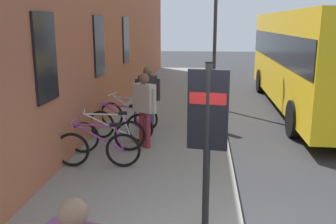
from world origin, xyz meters
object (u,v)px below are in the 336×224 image
(bicycle_far_end, at_px, (107,135))
(transit_info_sign, at_px, (208,121))
(pedestrian_by_facade, at_px, (144,103))
(street_lamp, at_px, (215,17))
(bicycle_end_of_row, at_px, (129,116))
(pedestrian_crossing_street, at_px, (148,92))
(bicycle_leaning_wall, at_px, (121,125))
(city_bus, at_px, (311,55))
(bicycle_mid_rack, at_px, (98,149))
(pedestrian_near_bus, at_px, (209,93))

(bicycle_far_end, xyz_separation_m, transit_info_sign, (-3.08, -2.23, 1.21))
(pedestrian_by_facade, bearing_deg, street_lamp, -19.12)
(bicycle_far_end, bearing_deg, bicycle_end_of_row, -3.40)
(bicycle_far_end, distance_m, pedestrian_by_facade, 1.14)
(pedestrian_crossing_street, bearing_deg, bicycle_end_of_row, 73.66)
(bicycle_leaning_wall, bearing_deg, pedestrian_by_facade, -125.64)
(bicycle_leaning_wall, bearing_deg, transit_info_sign, -151.96)
(transit_info_sign, distance_m, pedestrian_by_facade, 3.81)
(bicycle_end_of_row, height_order, transit_info_sign, transit_info_sign)
(bicycle_end_of_row, distance_m, city_bus, 6.81)
(bicycle_mid_rack, distance_m, city_bus, 8.63)
(bicycle_end_of_row, height_order, city_bus, city_bus)
(transit_info_sign, height_order, pedestrian_crossing_street, transit_info_sign)
(bicycle_leaning_wall, bearing_deg, bicycle_end_of_row, -0.22)
(bicycle_mid_rack, relative_size, bicycle_end_of_row, 1.03)
(pedestrian_crossing_street, height_order, street_lamp, street_lamp)
(bicycle_leaning_wall, bearing_deg, bicycle_mid_rack, 178.04)
(bicycle_leaning_wall, xyz_separation_m, pedestrian_near_bus, (1.68, -2.21, 0.53))
(city_bus, bearing_deg, bicycle_far_end, 132.67)
(pedestrian_near_bus, bearing_deg, bicycle_leaning_wall, 127.23)
(pedestrian_crossing_street, bearing_deg, bicycle_mid_rack, 166.50)
(pedestrian_crossing_street, relative_size, street_lamp, 0.34)
(transit_info_sign, bearing_deg, bicycle_leaning_wall, 28.04)
(transit_info_sign, bearing_deg, city_bus, -22.95)
(bicycle_leaning_wall, height_order, pedestrian_crossing_street, pedestrian_crossing_street)
(bicycle_end_of_row, relative_size, transit_info_sign, 0.72)
(pedestrian_near_bus, relative_size, street_lamp, 0.29)
(street_lamp, bearing_deg, pedestrian_by_facade, 160.88)
(bicycle_mid_rack, relative_size, transit_info_sign, 0.74)
(pedestrian_crossing_street, bearing_deg, city_bus, -54.74)
(bicycle_far_end, bearing_deg, transit_info_sign, -144.05)
(bicycle_leaning_wall, bearing_deg, street_lamp, -28.53)
(bicycle_leaning_wall, xyz_separation_m, pedestrian_by_facade, (-0.50, -0.70, 0.69))
(bicycle_far_end, bearing_deg, street_lamp, -25.22)
(pedestrian_by_facade, height_order, street_lamp, street_lamp)
(bicycle_mid_rack, xyz_separation_m, bicycle_end_of_row, (2.81, -0.07, 0.00))
(pedestrian_near_bus, xyz_separation_m, street_lamp, (2.73, -0.19, 2.16))
(street_lamp, bearing_deg, city_bus, -89.47)
(transit_info_sign, relative_size, pedestrian_crossing_street, 1.36)
(bicycle_mid_rack, distance_m, bicycle_far_end, 0.92)
(pedestrian_near_bus, bearing_deg, bicycle_mid_rack, 147.06)
(bicycle_far_end, relative_size, pedestrian_by_facade, 0.98)
(pedestrian_crossing_street, bearing_deg, transit_info_sign, -162.10)
(bicycle_mid_rack, xyz_separation_m, city_bus, (6.27, -5.76, 1.41))
(street_lamp, bearing_deg, pedestrian_near_bus, 176.11)
(bicycle_mid_rack, height_order, city_bus, city_bus)
(bicycle_mid_rack, bearing_deg, street_lamp, -21.52)
(bicycle_end_of_row, bearing_deg, transit_info_sign, -156.90)
(city_bus, bearing_deg, bicycle_leaning_wall, 127.93)
(city_bus, height_order, pedestrian_near_bus, city_bus)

